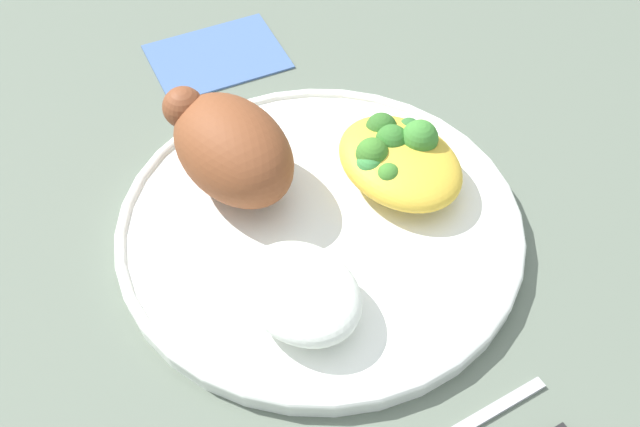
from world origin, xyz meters
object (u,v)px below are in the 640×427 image
(roasted_chicken, at_px, (230,147))
(mac_cheese_with_broccoli, at_px, (396,156))
(napkin, at_px, (217,56))
(rice_pile, at_px, (302,293))
(plate, at_px, (320,229))

(roasted_chicken, bearing_deg, mac_cheese_with_broccoli, -123.87)
(roasted_chicken, bearing_deg, napkin, -28.20)
(rice_pile, height_order, mac_cheese_with_broccoli, mac_cheese_with_broccoli)
(rice_pile, bearing_deg, plate, -46.66)
(roasted_chicken, height_order, napkin, roasted_chicken)
(rice_pile, height_order, napkin, rice_pile)
(mac_cheese_with_broccoli, bearing_deg, roasted_chicken, 56.13)
(plate, xyz_separation_m, rice_pile, (-0.05, 0.06, 0.02))
(rice_pile, bearing_deg, napkin, -21.56)
(rice_pile, distance_m, napkin, 0.30)
(plate, relative_size, rice_pile, 3.31)
(roasted_chicken, xyz_separation_m, napkin, (0.15, -0.08, -0.05))
(rice_pile, xyz_separation_m, napkin, (0.27, -0.11, -0.03))
(roasted_chicken, distance_m, napkin, 0.18)
(napkin, bearing_deg, mac_cheese_with_broccoli, -173.99)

